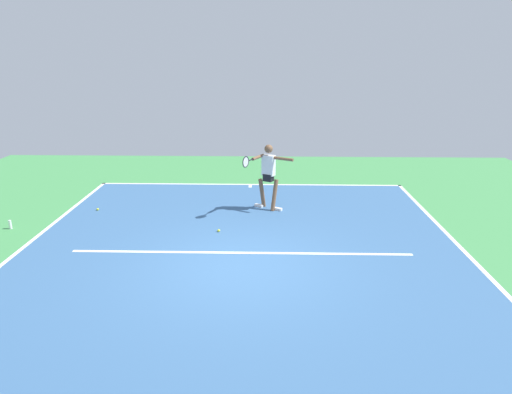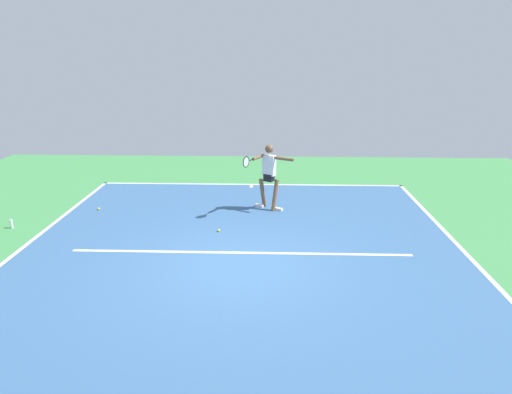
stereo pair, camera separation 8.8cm
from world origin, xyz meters
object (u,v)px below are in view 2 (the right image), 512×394
(tennis_player, at_px, (269,172))
(tennis_ball_by_sideline, at_px, (219,230))
(water_bottle, at_px, (11,224))
(tennis_ball_far_corner, at_px, (99,209))

(tennis_player, distance_m, tennis_ball_by_sideline, 2.33)
(tennis_ball_by_sideline, distance_m, water_bottle, 5.12)
(tennis_ball_by_sideline, bearing_deg, tennis_ball_far_corner, -23.14)
(tennis_player, height_order, tennis_ball_by_sideline, tennis_player)
(tennis_player, height_order, tennis_ball_far_corner, tennis_player)
(tennis_ball_far_corner, height_order, water_bottle, water_bottle)
(tennis_ball_far_corner, relative_size, water_bottle, 0.30)
(tennis_ball_far_corner, relative_size, tennis_ball_by_sideline, 1.00)
(tennis_ball_far_corner, distance_m, water_bottle, 2.17)
(tennis_ball_far_corner, xyz_separation_m, tennis_ball_by_sideline, (-3.47, 1.48, 0.00))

